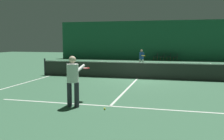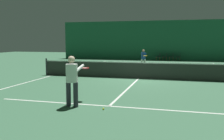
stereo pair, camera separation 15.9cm
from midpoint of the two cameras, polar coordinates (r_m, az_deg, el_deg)
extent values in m
plane|color=#386647|center=(14.59, 6.42, -1.95)|extent=(60.00, 60.00, 0.00)
cube|color=#1E5B3D|center=(28.95, 10.78, 6.66)|extent=(23.00, 0.12, 4.47)
cube|color=silver|center=(26.35, 10.25, 1.82)|extent=(11.00, 0.10, 0.00)
cube|color=silver|center=(20.90, 9.02, 0.61)|extent=(8.25, 0.10, 0.00)
cube|color=silver|center=(8.44, -0.10, -8.26)|extent=(8.25, 0.10, 0.00)
cube|color=silver|center=(16.32, -13.05, -1.16)|extent=(0.10, 23.80, 0.00)
cube|color=silver|center=(14.59, 6.42, -1.94)|extent=(0.10, 12.80, 0.00)
cube|color=#2D332D|center=(14.53, 6.44, -0.10)|extent=(11.90, 0.02, 0.95)
cube|color=white|center=(14.48, 6.47, 1.67)|extent=(11.90, 0.02, 0.05)
cylinder|color=#333338|center=(16.47, -14.48, 0.74)|extent=(0.10, 0.10, 1.07)
cylinder|color=#2D2D38|center=(8.44, -9.37, -5.47)|extent=(0.17, 0.17, 0.83)
cylinder|color=#2D2D38|center=(8.32, -7.76, -5.62)|extent=(0.17, 0.17, 0.83)
cylinder|color=white|center=(8.26, -8.66, -0.71)|extent=(0.41, 0.41, 0.60)
sphere|color=beige|center=(8.21, -8.71, 2.40)|extent=(0.23, 0.23, 0.23)
cylinder|color=white|center=(8.55, -8.76, 0.46)|extent=(0.14, 0.57, 0.24)
cylinder|color=white|center=(8.41, -6.89, 0.39)|extent=(0.14, 0.57, 0.24)
cylinder|color=black|center=(8.87, -6.61, 0.24)|extent=(0.05, 0.31, 0.03)
torus|color=red|center=(9.14, -5.80, 0.45)|extent=(0.35, 0.35, 0.03)
cylinder|color=silver|center=(9.14, -5.80, 0.45)|extent=(0.29, 0.29, 0.00)
cylinder|color=beige|center=(20.17, 7.70, 1.45)|extent=(0.17, 0.17, 0.73)
cylinder|color=beige|center=(20.13, 7.04, 1.45)|extent=(0.17, 0.17, 0.73)
cylinder|color=#234C99|center=(20.10, 7.40, 3.24)|extent=(0.42, 0.42, 0.53)
sphere|color=tan|center=(20.08, 7.42, 4.36)|extent=(0.20, 0.20, 0.20)
cylinder|color=#234C99|center=(19.88, 7.90, 3.54)|extent=(0.22, 0.51, 0.21)
cylinder|color=#234C99|center=(19.84, 7.11, 3.54)|extent=(0.22, 0.51, 0.21)
cylinder|color=black|center=(19.47, 7.67, 3.29)|extent=(0.11, 0.30, 0.03)
torus|color=gold|center=(19.18, 7.81, 3.24)|extent=(0.41, 0.41, 0.03)
cylinder|color=silver|center=(19.18, 7.81, 3.24)|extent=(0.34, 0.34, 0.00)
cylinder|color=brown|center=(28.67, 10.29, 2.59)|extent=(0.03, 0.03, 0.39)
cylinder|color=brown|center=(28.29, 10.23, 2.54)|extent=(0.03, 0.03, 0.39)
cylinder|color=brown|center=(28.64, 11.05, 2.57)|extent=(0.03, 0.03, 0.39)
cylinder|color=brown|center=(28.26, 10.99, 2.52)|extent=(0.03, 0.03, 0.39)
cube|color=#232328|center=(28.45, 10.65, 3.00)|extent=(0.44, 0.44, 0.05)
cube|color=#232328|center=(28.42, 11.06, 3.44)|extent=(0.04, 0.44, 0.40)
cylinder|color=brown|center=(28.62, 11.73, 2.55)|extent=(0.03, 0.03, 0.39)
cylinder|color=brown|center=(28.24, 11.69, 2.50)|extent=(0.03, 0.03, 0.39)
cylinder|color=brown|center=(28.60, 12.49, 2.53)|extent=(0.03, 0.03, 0.39)
cylinder|color=brown|center=(28.22, 12.46, 2.48)|extent=(0.03, 0.03, 0.39)
cube|color=#232328|center=(28.41, 12.11, 2.96)|extent=(0.44, 0.44, 0.05)
cube|color=#232328|center=(28.38, 12.52, 3.40)|extent=(0.04, 0.44, 0.40)
cylinder|color=brown|center=(28.59, 13.18, 2.51)|extent=(0.03, 0.03, 0.39)
cylinder|color=brown|center=(28.21, 13.16, 2.46)|extent=(0.03, 0.03, 0.39)
cylinder|color=brown|center=(28.58, 13.94, 2.49)|extent=(0.03, 0.03, 0.39)
cylinder|color=brown|center=(28.20, 13.93, 2.44)|extent=(0.03, 0.03, 0.39)
cube|color=#232328|center=(28.38, 13.57, 2.92)|extent=(0.44, 0.44, 0.05)
cube|color=#232328|center=(28.36, 13.98, 3.36)|extent=(0.04, 0.44, 0.40)
cylinder|color=brown|center=(28.58, 14.63, 2.47)|extent=(0.03, 0.03, 0.39)
cylinder|color=brown|center=(28.20, 14.63, 2.42)|extent=(0.03, 0.03, 0.39)
cylinder|color=brown|center=(28.58, 15.39, 2.45)|extent=(0.03, 0.03, 0.39)
cylinder|color=brown|center=(28.20, 15.40, 2.39)|extent=(0.03, 0.03, 0.39)
cube|color=#232328|center=(28.37, 15.03, 2.87)|extent=(0.44, 0.44, 0.05)
cube|color=#232328|center=(28.36, 15.45, 3.32)|extent=(0.04, 0.44, 0.40)
sphere|color=#D1DB33|center=(8.00, -1.41, -8.86)|extent=(0.07, 0.07, 0.07)
camera|label=1|loc=(0.08, -89.56, 0.05)|focal=40.00mm
camera|label=2|loc=(0.08, 90.44, -0.05)|focal=40.00mm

